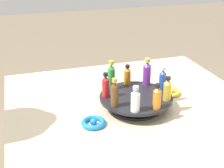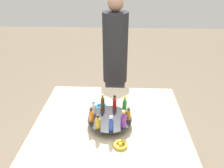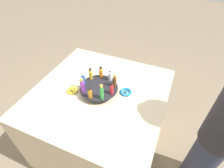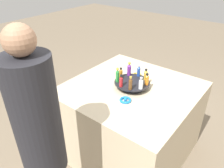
# 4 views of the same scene
# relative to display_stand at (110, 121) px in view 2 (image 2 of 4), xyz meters

# --- Properties ---
(party_table) EXTENTS (1.10, 1.10, 0.78)m
(party_table) POSITION_rel_display_stand_xyz_m (0.00, 0.00, -0.43)
(party_table) COLOR beige
(party_table) RESTS_ON ground_plane
(display_stand) EXTENTS (0.32, 0.32, 0.06)m
(display_stand) POSITION_rel_display_stand_xyz_m (0.00, 0.00, 0.00)
(display_stand) COLOR black
(display_stand) RESTS_ON party_table
(bottle_green) EXTENTS (0.03, 0.03, 0.13)m
(bottle_green) POSITION_rel_display_stand_xyz_m (0.08, -0.10, 0.08)
(bottle_green) COLOR #288438
(bottle_green) RESTS_ON display_stand
(bottle_red) EXTENTS (0.03, 0.03, 0.11)m
(bottle_red) POSITION_rel_display_stand_xyz_m (0.13, -0.03, 0.07)
(bottle_red) COLOR #B21E23
(bottle_red) RESTS_ON display_stand
(bottle_brown) EXTENTS (0.03, 0.03, 0.12)m
(bottle_brown) POSITION_rel_display_stand_xyz_m (0.12, 0.06, 0.08)
(bottle_brown) COLOR brown
(bottle_brown) RESTS_ON display_stand
(bottle_clear) EXTENTS (0.04, 0.04, 0.11)m
(bottle_clear) POSITION_rel_display_stand_xyz_m (0.05, 0.12, 0.07)
(bottle_clear) COLOR silver
(bottle_clear) RESTS_ON display_stand
(bottle_orange) EXTENTS (0.03, 0.03, 0.11)m
(bottle_orange) POSITION_rel_display_stand_xyz_m (-0.04, 0.13, 0.07)
(bottle_orange) COLOR orange
(bottle_orange) RESTS_ON display_stand
(bottle_gold) EXTENTS (0.03, 0.03, 0.11)m
(bottle_gold) POSITION_rel_display_stand_xyz_m (-0.11, 0.07, 0.07)
(bottle_gold) COLOR gold
(bottle_gold) RESTS_ON display_stand
(bottle_blue) EXTENTS (0.03, 0.03, 0.11)m
(bottle_blue) POSITION_rel_display_stand_xyz_m (-0.13, -0.02, 0.07)
(bottle_blue) COLOR #234CAD
(bottle_blue) RESTS_ON display_stand
(bottle_purple) EXTENTS (0.04, 0.04, 0.13)m
(bottle_purple) POSITION_rel_display_stand_xyz_m (-0.09, -0.10, 0.08)
(bottle_purple) COLOR #702D93
(bottle_purple) RESTS_ON display_stand
(bottle_amber) EXTENTS (0.03, 0.03, 0.09)m
(bottle_amber) POSITION_rel_display_stand_xyz_m (-0.01, -0.13, 0.07)
(bottle_amber) COLOR #AD6B19
(bottle_amber) RESTS_ON display_stand
(ribbon_bow_gold) EXTENTS (0.09, 0.09, 0.03)m
(ribbon_bow_gold) POSITION_rel_display_stand_xyz_m (-0.21, -0.08, -0.03)
(ribbon_bow_gold) COLOR gold
(ribbon_bow_gold) RESTS_ON party_table
(ribbon_bow_blue) EXTENTS (0.10, 0.10, 0.03)m
(ribbon_bow_blue) POSITION_rel_display_stand_xyz_m (0.21, 0.08, -0.03)
(ribbon_bow_blue) COLOR blue
(ribbon_bow_blue) RESTS_ON party_table
(person_figure) EXTENTS (0.26, 0.26, 1.56)m
(person_figure) POSITION_rel_display_stand_xyz_m (0.95, -0.01, -0.03)
(person_figure) COLOR #282D42
(person_figure) RESTS_ON ground_plane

